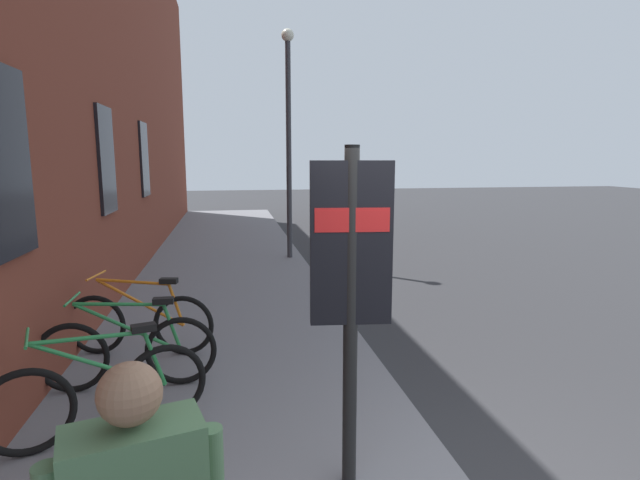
# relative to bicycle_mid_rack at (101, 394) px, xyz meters

# --- Properties ---
(ground) EXTENTS (60.00, 60.00, 0.00)m
(ground) POSITION_rel_bicycle_mid_rack_xyz_m (4.46, -3.76, -0.51)
(ground) COLOR #2D2D30
(sidewalk_pavement) EXTENTS (24.00, 3.50, 0.12)m
(sidewalk_pavement) POSITION_rel_bicycle_mid_rack_xyz_m (6.46, -1.01, -0.45)
(sidewalk_pavement) COLOR slate
(sidewalk_pavement) RESTS_ON ground
(station_facade) EXTENTS (22.00, 0.65, 8.57)m
(station_facade) POSITION_rel_bicycle_mid_rack_xyz_m (7.45, 1.04, 3.77)
(station_facade) COLOR brown
(station_facade) RESTS_ON ground
(bicycle_mid_rack) EXTENTS (0.68, 1.70, 0.97)m
(bicycle_mid_rack) POSITION_rel_bicycle_mid_rack_xyz_m (0.00, 0.00, 0.00)
(bicycle_mid_rack) COLOR black
(bicycle_mid_rack) RESTS_ON sidewalk_pavement
(bicycle_leaning_wall) EXTENTS (0.48, 1.77, 0.97)m
(bicycle_leaning_wall) POSITION_rel_bicycle_mid_rack_xyz_m (0.93, -0.04, -0.00)
(bicycle_leaning_wall) COLOR black
(bicycle_leaning_wall) RESTS_ON sidewalk_pavement
(bicycle_far_end) EXTENTS (0.54, 1.75, 0.97)m
(bicycle_far_end) POSITION_rel_bicycle_mid_rack_xyz_m (1.84, -0.01, 0.00)
(bicycle_far_end) COLOR black
(bicycle_far_end) RESTS_ON sidewalk_pavement
(transit_info_sign) EXTENTS (0.14, 0.56, 2.40)m
(transit_info_sign) POSITION_rel_bicycle_mid_rack_xyz_m (-0.93, -1.88, 1.21)
(transit_info_sign) COLOR black
(transit_info_sign) RESTS_ON sidewalk_pavement
(street_lamp) EXTENTS (0.28, 0.28, 5.12)m
(street_lamp) POSITION_rel_bicycle_mid_rack_xyz_m (7.40, -2.46, 2.65)
(street_lamp) COLOR #333338
(street_lamp) RESTS_ON sidewalk_pavement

